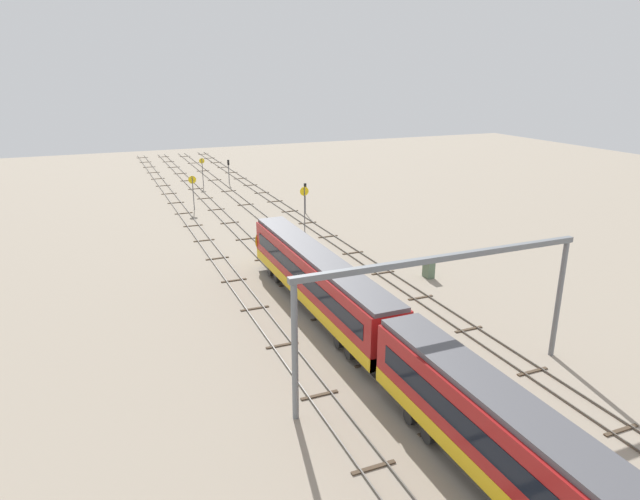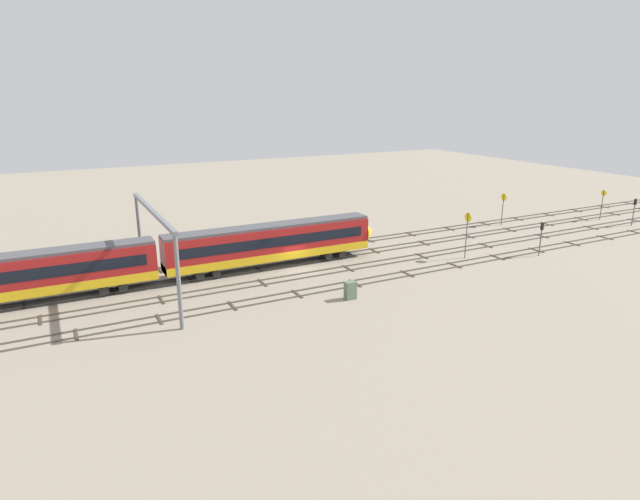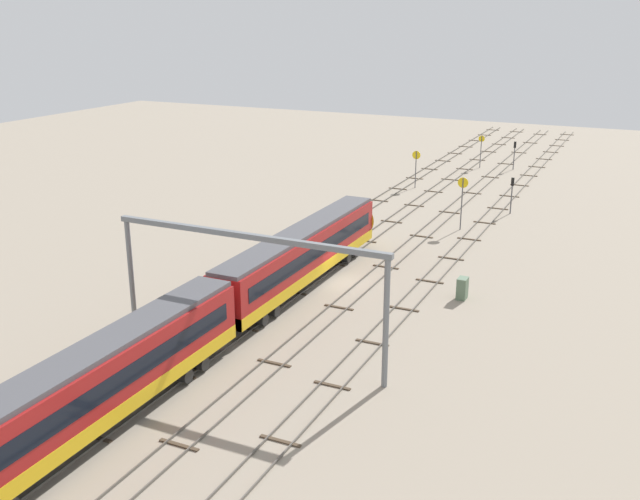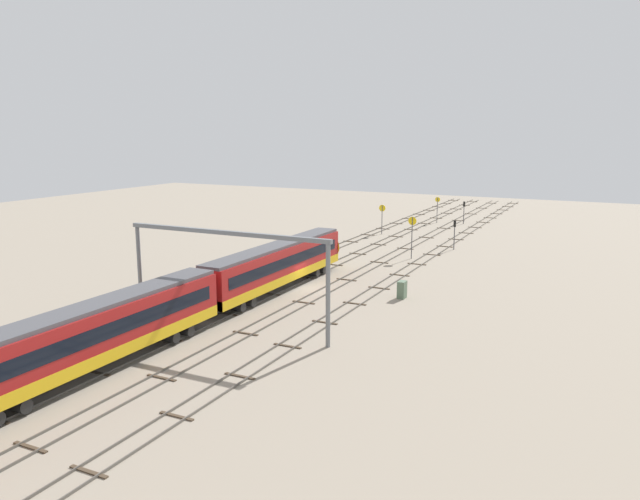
# 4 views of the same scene
# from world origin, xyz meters

# --- Properties ---
(ground_plane) EXTENTS (202.49, 202.49, 0.00)m
(ground_plane) POSITION_xyz_m (0.00, 0.00, 0.00)
(ground_plane) COLOR gray
(track_near_foreground) EXTENTS (186.49, 2.40, 0.16)m
(track_near_foreground) POSITION_xyz_m (-0.00, -6.92, 0.07)
(track_near_foreground) COLOR #59544C
(track_near_foreground) RESTS_ON ground
(track_second_near) EXTENTS (186.49, 2.40, 0.16)m
(track_second_near) POSITION_xyz_m (0.00, -2.31, 0.07)
(track_second_near) COLOR #59544C
(track_second_near) RESTS_ON ground
(track_with_train) EXTENTS (186.49, 2.40, 0.16)m
(track_with_train) POSITION_xyz_m (0.00, 2.31, 0.07)
(track_with_train) COLOR #59544C
(track_with_train) RESTS_ON ground
(track_second_far) EXTENTS (186.49, 2.40, 0.16)m
(track_second_far) POSITION_xyz_m (-0.00, 6.92, 0.07)
(track_second_far) COLOR #59544C
(track_second_far) RESTS_ON ground
(overhead_gantry) EXTENTS (0.40, 19.39, 8.50)m
(overhead_gantry) POSITION_xyz_m (-15.32, -0.39, 6.46)
(overhead_gantry) COLOR slate
(overhead_gantry) RESTS_ON ground
(speed_sign_near_foreground) EXTENTS (0.14, 0.90, 4.72)m
(speed_sign_near_foreground) POSITION_xyz_m (52.56, 0.58, 3.07)
(speed_sign_near_foreground) COLOR #4C4C51
(speed_sign_near_foreground) RESTS_ON ground
(speed_sign_mid_trackside) EXTENTS (0.14, 1.09, 5.55)m
(speed_sign_mid_trackside) POSITION_xyz_m (19.76, -5.18, 3.73)
(speed_sign_mid_trackside) COLOR #4C4C51
(speed_sign_mid_trackside) RESTS_ON ground
(speed_sign_far_trackside) EXTENTS (0.14, 1.08, 4.81)m
(speed_sign_far_trackside) POSITION_xyz_m (36.22, 5.15, 3.26)
(speed_sign_far_trackside) COLOR #4C4C51
(speed_sign_far_trackside) RESTS_ON ground
(signal_light_trackside_approach) EXTENTS (0.31, 0.32, 4.14)m
(signal_light_trackside_approach) POSITION_xyz_m (28.44, -8.64, 2.73)
(signal_light_trackside_approach) COLOR #4C4C51
(signal_light_trackside_approach) RESTS_ON ground
(signal_light_trackside_departure) EXTENTS (0.31, 0.32, 4.07)m
(signal_light_trackside_departure) POSITION_xyz_m (53.37, -4.10, 2.69)
(signal_light_trackside_departure) COLOR #4C4C51
(signal_light_trackside_departure) RESTS_ON ground
(relay_cabinet) EXTENTS (1.08, 0.74, 1.75)m
(relay_cabinet) POSITION_xyz_m (0.70, -10.36, 0.87)
(relay_cabinet) COLOR #597259
(relay_cabinet) RESTS_ON ground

